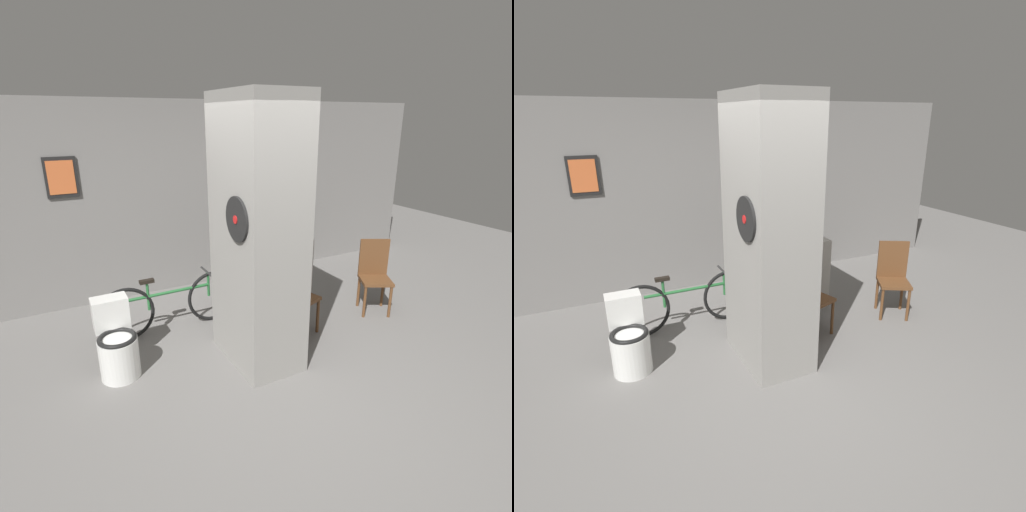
# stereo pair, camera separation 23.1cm
# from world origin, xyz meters

# --- Properties ---
(ground_plane) EXTENTS (14.00, 14.00, 0.00)m
(ground_plane) POSITION_xyz_m (0.00, 0.00, 0.00)
(ground_plane) COLOR slate
(wall_back) EXTENTS (8.00, 0.09, 2.60)m
(wall_back) POSITION_xyz_m (0.00, 2.63, 1.30)
(wall_back) COLOR gray
(wall_back) RESTS_ON ground_plane
(pillar_center) EXTENTS (0.63, 0.96, 2.60)m
(pillar_center) POSITION_xyz_m (-0.10, 0.48, 1.30)
(pillar_center) COLOR gray
(pillar_center) RESTS_ON ground_plane
(counter_shelf) EXTENTS (1.15, 0.44, 0.92)m
(counter_shelf) POSITION_xyz_m (0.51, 1.36, 0.46)
(counter_shelf) COLOR gray
(counter_shelf) RESTS_ON ground_plane
(toilet) EXTENTS (0.37, 0.53, 0.73)m
(toilet) POSITION_xyz_m (-1.43, 0.86, 0.31)
(toilet) COLOR silver
(toilet) RESTS_ON ground_plane
(chair_near_pillar) EXTENTS (0.46, 0.46, 0.92)m
(chair_near_pillar) POSITION_xyz_m (0.52, 0.73, 0.50)
(chair_near_pillar) COLOR brown
(chair_near_pillar) RESTS_ON ground_plane
(chair_by_doorway) EXTENTS (0.50, 0.50, 0.92)m
(chair_by_doorway) POSITION_xyz_m (1.73, 0.71, 0.50)
(chair_by_doorway) COLOR brown
(chair_by_doorway) RESTS_ON ground_plane
(bicycle) EXTENTS (1.67, 0.42, 0.69)m
(bicycle) POSITION_xyz_m (-0.71, 1.43, 0.33)
(bicycle) COLOR black
(bicycle) RESTS_ON ground_plane
(bottle_tall) EXTENTS (0.06, 0.06, 0.34)m
(bottle_tall) POSITION_xyz_m (0.36, 1.31, 1.05)
(bottle_tall) COLOR #267233
(bottle_tall) RESTS_ON counter_shelf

